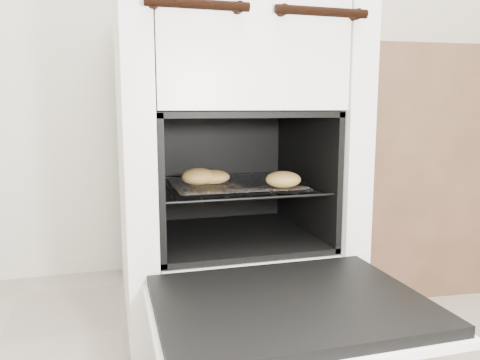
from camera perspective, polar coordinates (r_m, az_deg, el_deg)
name	(u,v)px	position (r m, az deg, el deg)	size (l,w,h in m)	color
stove	(226,156)	(1.48, -1.66, 2.97)	(0.65, 0.72, 1.00)	white
oven_door	(289,307)	(1.04, 6.05, -15.14)	(0.59, 0.46, 0.04)	black
oven_rack	(232,185)	(1.42, -0.95, -0.66)	(0.47, 0.46, 0.01)	black
foil_sheet	(234,184)	(1.40, -0.72, -0.53)	(0.37, 0.33, 0.01)	silver
baked_rolls	(230,177)	(1.36, -1.17, 0.31)	(0.33, 0.24, 0.05)	tan
counter	(413,165)	(1.93, 20.29, 1.77)	(0.84, 0.56, 0.84)	brown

